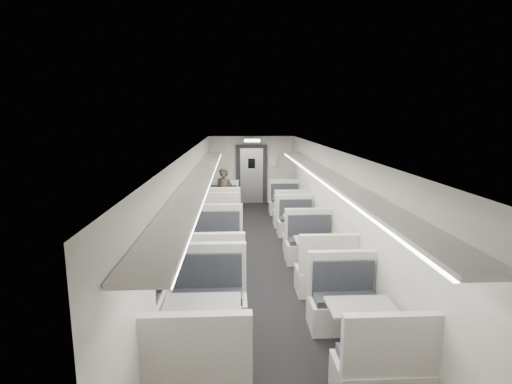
{
  "coord_description": "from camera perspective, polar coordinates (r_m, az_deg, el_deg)",
  "views": [
    {
      "loc": [
        -0.58,
        -8.1,
        3.07
      ],
      "look_at": [
        -0.06,
        1.84,
        1.19
      ],
      "focal_mm": 28.0,
      "sensor_mm": 36.0,
      "label": 1
    }
  ],
  "objects": [
    {
      "name": "window_c",
      "position": [
        7.36,
        -10.04,
        -2.95
      ],
      "size": [
        0.02,
        1.18,
        0.84
      ],
      "primitive_type": "cube",
      "color": "black",
      "rests_on": "room"
    },
    {
      "name": "booth_right_b",
      "position": [
        9.86,
        6.35,
        -5.37
      ],
      "size": [
        0.97,
        1.96,
        1.05
      ],
      "color": "silver",
      "rests_on": "room"
    },
    {
      "name": "booth_left_c",
      "position": [
        7.72,
        -6.04,
        -9.46
      ],
      "size": [
        1.14,
        2.31,
        1.24
      ],
      "color": "silver",
      "rests_on": "room"
    },
    {
      "name": "window_a",
      "position": [
        11.66,
        -7.45,
        2.14
      ],
      "size": [
        0.02,
        1.18,
        0.84
      ],
      "primitive_type": "cube",
      "color": "black",
      "rests_on": "room"
    },
    {
      "name": "exit_sign",
      "position": [
        13.58,
        -0.57,
        7.37
      ],
      "size": [
        0.62,
        0.12,
        0.16
      ],
      "color": "black",
      "rests_on": "room"
    },
    {
      "name": "vestibule_door",
      "position": [
        14.19,
        -0.64,
        2.48
      ],
      "size": [
        1.1,
        0.13,
        2.1
      ],
      "color": "black",
      "rests_on": "room"
    },
    {
      "name": "wall_notice",
      "position": [
        14.17,
        2.4,
        4.34
      ],
      "size": [
        0.32,
        0.02,
        0.4
      ],
      "primitive_type": "cube",
      "color": "silver",
      "rests_on": "room"
    },
    {
      "name": "passenger",
      "position": [
        11.73,
        -4.61,
        -0.41
      ],
      "size": [
        0.7,
        0.59,
        1.63
      ],
      "primitive_type": "imported",
      "rotation": [
        0.0,
        0.0,
        -0.41
      ],
      "color": "black",
      "rests_on": "room"
    },
    {
      "name": "luggage_rack_left",
      "position": [
        7.91,
        -7.81,
        2.24
      ],
      "size": [
        0.46,
        10.4,
        0.09
      ],
      "color": "silver",
      "rests_on": "room"
    },
    {
      "name": "booth_right_d",
      "position": [
        5.56,
        14.68,
        -18.68
      ],
      "size": [
        1.03,
        2.08,
        1.11
      ],
      "color": "silver",
      "rests_on": "room"
    },
    {
      "name": "booth_left_b",
      "position": [
        9.84,
        -5.37,
        -5.05
      ],
      "size": [
        1.11,
        2.26,
        1.21
      ],
      "color": "silver",
      "rests_on": "room"
    },
    {
      "name": "luggage_rack_right",
      "position": [
        8.09,
        10.04,
        2.36
      ],
      "size": [
        0.46,
        10.4,
        0.09
      ],
      "color": "silver",
      "rests_on": "room"
    },
    {
      "name": "booth_right_c",
      "position": [
        7.97,
        8.7,
        -9.16
      ],
      "size": [
        1.03,
        2.1,
        1.12
      ],
      "color": "silver",
      "rests_on": "room"
    },
    {
      "name": "booth_left_a",
      "position": [
        11.53,
        -5.03,
        -2.83
      ],
      "size": [
        1.04,
        2.11,
        1.13
      ],
      "color": "silver",
      "rests_on": "room"
    },
    {
      "name": "booth_right_a",
      "position": [
        12.11,
        4.56,
        -2.25
      ],
      "size": [
        0.99,
        2.01,
        1.08
      ],
      "color": "silver",
      "rests_on": "room"
    },
    {
      "name": "room",
      "position": [
        8.33,
        1.05,
        -2.25
      ],
      "size": [
        3.24,
        12.24,
        2.64
      ],
      "color": "black",
      "rests_on": "ground"
    },
    {
      "name": "window_b",
      "position": [
        9.5,
        -8.45,
        0.17
      ],
      "size": [
        0.02,
        1.18,
        0.84
      ],
      "primitive_type": "cube",
      "color": "black",
      "rests_on": "room"
    },
    {
      "name": "window_d",
      "position": [
        5.27,
        -12.93,
        -8.58
      ],
      "size": [
        0.02,
        1.18,
        0.84
      ],
      "primitive_type": "cube",
      "color": "black",
      "rests_on": "room"
    },
    {
      "name": "booth_left_d",
      "position": [
        5.31,
        -7.6,
        -19.38
      ],
      "size": [
        1.14,
        2.32,
        1.24
      ],
      "color": "silver",
      "rests_on": "room"
    }
  ]
}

